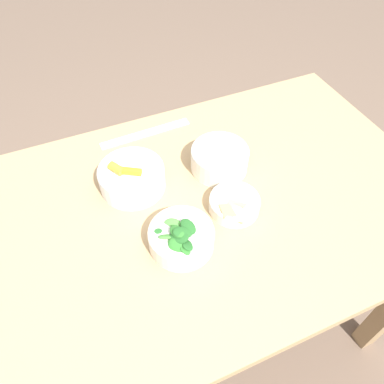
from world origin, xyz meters
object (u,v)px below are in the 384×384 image
at_px(ruler, 146,133).
at_px(bowl_carrots, 132,177).
at_px(bowl_greens, 181,237).
at_px(bowl_cookies, 235,204).
at_px(bowl_beans_hotdog, 220,159).

bearing_deg(ruler, bowl_carrots, -117.61).
relative_size(bowl_greens, bowl_cookies, 1.16).
bearing_deg(bowl_cookies, bowl_greens, -164.39).
xyz_separation_m(bowl_beans_hotdog, bowl_cookies, (-0.03, -0.15, -0.01)).
bearing_deg(bowl_greens, bowl_carrots, 102.07).
bearing_deg(bowl_carrots, bowl_cookies, -40.05).
height_order(bowl_carrots, bowl_cookies, bowl_carrots).
bearing_deg(bowl_beans_hotdog, bowl_carrots, 172.90).
relative_size(bowl_carrots, bowl_greens, 1.13).
xyz_separation_m(bowl_beans_hotdog, ruler, (-0.14, 0.22, -0.03)).
distance_m(bowl_greens, ruler, 0.41).
distance_m(bowl_cookies, ruler, 0.38).
xyz_separation_m(bowl_carrots, bowl_beans_hotdog, (0.24, -0.03, -0.00)).
relative_size(bowl_carrots, bowl_cookies, 1.31).
height_order(bowl_cookies, ruler, bowl_cookies).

